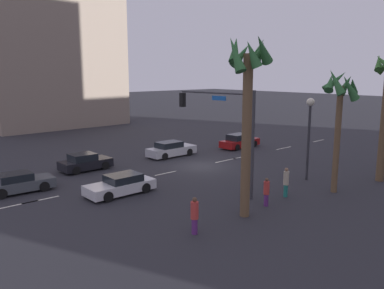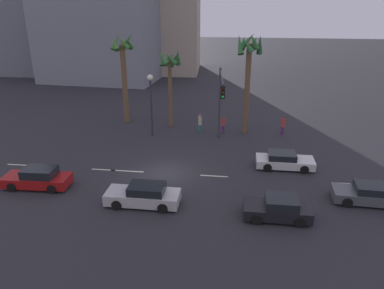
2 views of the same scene
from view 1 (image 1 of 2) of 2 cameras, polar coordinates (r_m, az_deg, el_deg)
The scene contains 21 objects.
ground_plane at distance 31.96m, azimuth 1.32°, elevation -3.14°, with size 220.00×220.00×0.00m, color #28282D.
lane_stripe_0 at distance 45.89m, azimuth 18.05°, elevation 0.53°, with size 2.24×0.14×0.01m, color silver.
lane_stripe_1 at distance 40.45m, azimuth 13.31°, elevation -0.52°, with size 2.44×0.14×0.01m, color silver.
lane_stripe_2 at distance 35.33m, azimuth 7.07°, elevation -1.89°, with size 1.85×0.14×0.01m, color silver.
lane_stripe_3 at distance 33.98m, azimuth 4.97°, elevation -2.35°, with size 2.56×0.14×0.01m, color silver.
lane_stripe_4 at distance 29.67m, azimuth -3.88°, elevation -4.22°, with size 2.03×0.14×0.01m, color silver.
lane_stripe_5 at distance 24.91m, azimuth -24.04°, elevation -8.03°, with size 2.22×0.14×0.01m, color silver.
lane_stripe_6 at distance 25.28m, azimuth -21.28°, elevation -7.56°, with size 2.24×0.14×0.01m, color silver.
car_0 at distance 24.96m, azimuth -10.40°, elevation -5.85°, with size 4.37×1.94×1.24m.
car_1 at distance 27.27m, azimuth -24.07°, elevation -5.18°, with size 4.19×2.05×1.27m.
car_2 at distance 35.48m, azimuth -3.10°, elevation -0.73°, with size 4.64×1.88×1.38m.
car_3 at distance 39.82m, azimuth 6.97°, elevation 0.46°, with size 4.56×1.96×1.42m.
car_4 at distance 31.58m, azimuth -15.42°, elevation -2.54°, with size 3.92×1.97×1.34m.
traffic_signal at distance 24.26m, azimuth 4.94°, elevation 3.24°, with size 0.79×6.18×6.53m.
streetlamp at distance 28.34m, azimuth 16.84°, elevation 3.10°, with size 0.56×0.56×5.82m.
pedestrian_0 at distance 22.71m, azimuth 10.86°, elevation -6.75°, with size 0.46×0.46×1.66m.
pedestrian_1 at distance 18.56m, azimuth 0.38°, elevation -10.27°, with size 0.54×0.54×1.82m.
pedestrian_2 at distance 24.56m, azimuth 13.62°, elevation -5.28°, with size 0.45×0.45×1.84m.
palm_tree_0 at distance 25.64m, azimuth 20.92°, elevation 6.31°, with size 2.49×2.68×7.82m.
palm_tree_1 at distance 19.95m, azimuth 8.19°, elevation 8.30°, with size 2.56×2.29×9.43m.
building_0 at distance 61.16m, azimuth -20.79°, elevation 18.92°, with size 18.24×13.22×34.37m, color gray.
Camera 1 is at (21.13, 22.77, 7.53)m, focal length 36.37 mm.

